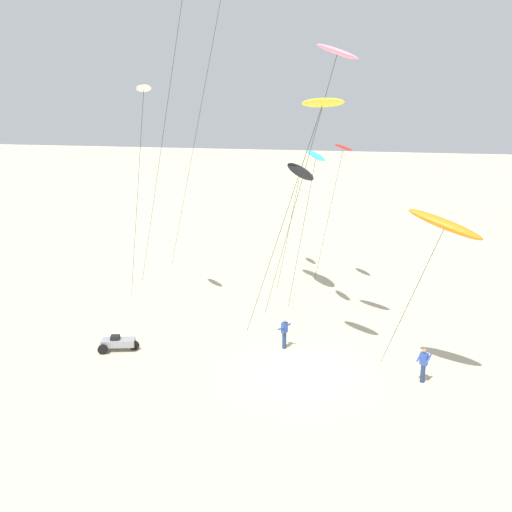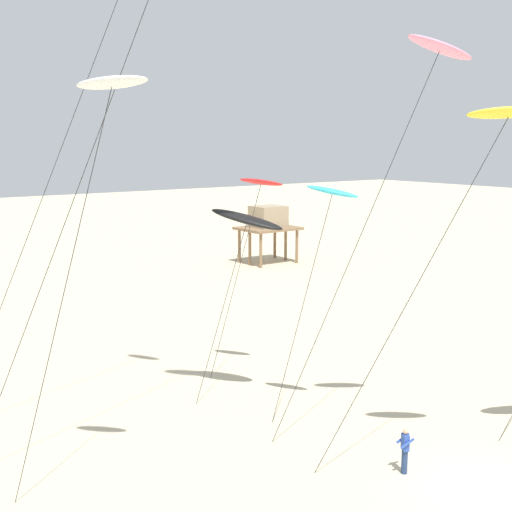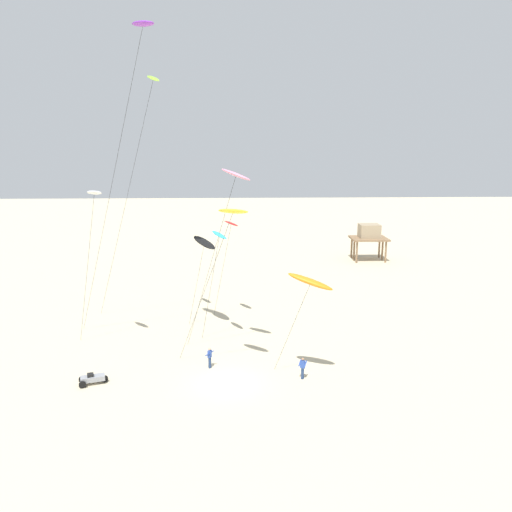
# 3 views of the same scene
# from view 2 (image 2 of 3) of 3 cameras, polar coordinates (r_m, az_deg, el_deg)

# --- Properties ---
(ground_plane) EXTENTS (260.00, 260.00, 0.00)m
(ground_plane) POSITION_cam_2_polar(r_m,az_deg,el_deg) (25.92, 18.85, -17.79)
(ground_plane) COLOR beige
(kite_cyan) EXTENTS (2.55, 2.58, 9.95)m
(kite_cyan) POSITION_cam_2_polar(r_m,az_deg,el_deg) (27.59, 6.19, 5.03)
(kite_cyan) COLOR #33BFE0
(kite_cyan) RESTS_ON ground
(kite_black) EXTENTS (3.08, 3.20, 8.87)m
(kite_black) POSITION_cam_2_polar(r_m,az_deg,el_deg) (29.60, -0.77, 2.98)
(kite_black) COLOR black
(kite_black) RESTS_ON ground
(kite_pink) EXTENTS (5.58, 4.75, 15.41)m
(kite_pink) POSITION_cam_2_polar(r_m,az_deg,el_deg) (26.06, 14.67, 15.87)
(kite_pink) COLOR pink
(kite_pink) RESTS_ON ground
(kite_yellow) EXTENTS (5.76, 5.19, 12.86)m
(kite_yellow) POSITION_cam_2_polar(r_m,az_deg,el_deg) (23.90, 19.90, 10.79)
(kite_yellow) COLOR yellow
(kite_yellow) RESTS_ON ground
(kite_white) EXTENTS (3.77, 3.52, 13.62)m
(kite_white) POSITION_cam_2_polar(r_m,az_deg,el_deg) (21.15, -11.80, 13.30)
(kite_white) COLOR white
(kite_white) RESTS_ON ground
(kite_red) EXTENTS (2.76, 2.75, 10.00)m
(kite_red) POSITION_cam_2_polar(r_m,az_deg,el_deg) (32.74, 0.37, 5.89)
(kite_red) COLOR red
(kite_red) RESTS_ON ground
(kite_flyer_nearest) EXTENTS (0.68, 0.70, 1.67)m
(kite_flyer_nearest) POSITION_cam_2_polar(r_m,az_deg,el_deg) (25.99, 12.08, -15.22)
(kite_flyer_nearest) COLOR navy
(kite_flyer_nearest) RESTS_ON ground
(stilt_house) EXTENTS (5.34, 4.28, 5.45)m
(stilt_house) POSITION_cam_2_polar(r_m,az_deg,el_deg) (65.95, 1.00, 2.84)
(stilt_house) COLOR #846647
(stilt_house) RESTS_ON ground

